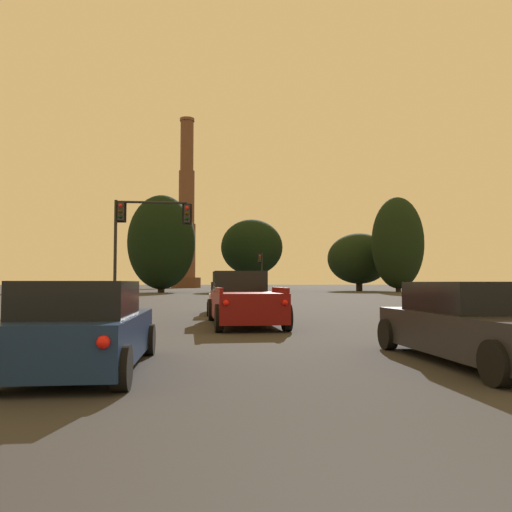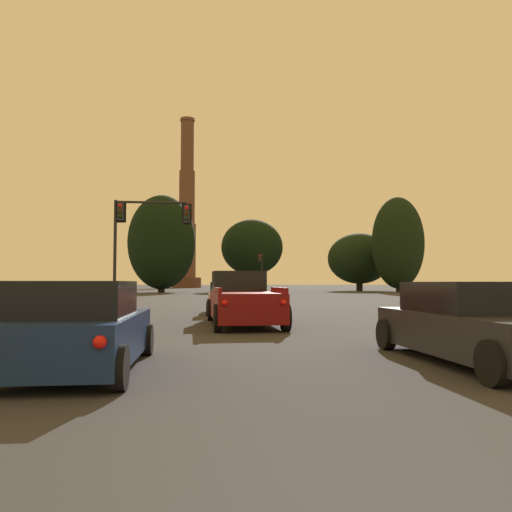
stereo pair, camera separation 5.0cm
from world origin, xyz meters
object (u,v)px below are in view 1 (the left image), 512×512
(hatchback_left_lane_third, at_px, (83,330))
(traffic_light_overhead_left, at_px, (141,226))
(hatchback_center_lane_front, at_px, (228,299))
(sedan_right_lane_third, at_px, (476,325))
(smokestack, at_px, (186,221))
(traffic_light_far_right, at_px, (261,267))
(pickup_truck_center_lane_second, at_px, (243,301))

(hatchback_left_lane_third, relative_size, traffic_light_overhead_left, 0.66)
(hatchback_center_lane_front, relative_size, sedan_right_lane_third, 0.87)
(traffic_light_overhead_left, bearing_deg, smokestack, 90.56)
(hatchback_left_lane_third, bearing_deg, traffic_light_overhead_left, 94.71)
(traffic_light_far_right, distance_m, smokestack, 66.06)
(hatchback_left_lane_third, distance_m, traffic_light_far_right, 59.47)
(pickup_truck_center_lane_second, bearing_deg, sedan_right_lane_third, -69.39)
(hatchback_left_lane_third, bearing_deg, smokestack, 91.17)
(smokestack, bearing_deg, traffic_light_far_right, -79.01)
(traffic_light_far_right, xyz_separation_m, smokestack, (-12.31, 63.39, 13.96))
(traffic_light_overhead_left, bearing_deg, hatchback_left_lane_third, -85.15)
(hatchback_center_lane_front, distance_m, traffic_light_overhead_left, 9.31)
(smokestack, bearing_deg, hatchback_center_lane_front, -86.92)
(traffic_light_overhead_left, distance_m, smokestack, 101.56)
(hatchback_left_lane_third, height_order, traffic_light_far_right, traffic_light_far_right)
(hatchback_center_lane_front, xyz_separation_m, smokestack, (-5.79, 107.63, 16.82))
(pickup_truck_center_lane_second, height_order, hatchback_left_lane_third, pickup_truck_center_lane_second)
(hatchback_center_lane_front, height_order, hatchback_left_lane_third, same)
(traffic_light_far_right, bearing_deg, pickup_truck_center_lane_second, -97.16)
(hatchback_center_lane_front, xyz_separation_m, pickup_truck_center_lane_second, (0.23, -5.83, 0.14))
(hatchback_left_lane_third, bearing_deg, sedan_right_lane_third, 1.48)
(pickup_truck_center_lane_second, height_order, traffic_light_overhead_left, traffic_light_overhead_left)
(pickup_truck_center_lane_second, bearing_deg, traffic_light_overhead_left, 109.73)
(hatchback_left_lane_third, xyz_separation_m, traffic_light_overhead_left, (-1.81, 21.27, 4.05))
(hatchback_center_lane_front, relative_size, smokestack, 0.09)
(traffic_light_overhead_left, height_order, smokestack, smokestack)
(hatchback_center_lane_front, bearing_deg, sedan_right_lane_third, -74.61)
(traffic_light_overhead_left, xyz_separation_m, traffic_light_far_right, (11.32, 37.36, -1.18))
(hatchback_center_lane_front, height_order, traffic_light_overhead_left, traffic_light_overhead_left)
(smokestack, bearing_deg, sedan_right_lane_third, -85.55)
(traffic_light_overhead_left, xyz_separation_m, smokestack, (-0.98, 100.75, 12.78))
(pickup_truck_center_lane_second, bearing_deg, hatchback_center_lane_front, 90.40)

